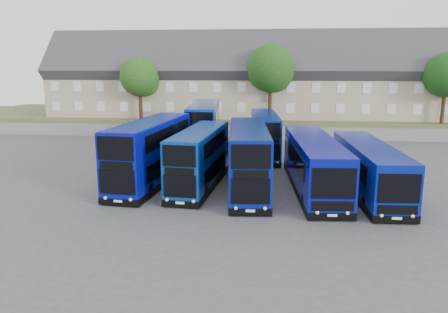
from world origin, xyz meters
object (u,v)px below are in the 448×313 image
dd_front_mid (200,159)px  tree_west (141,79)px  tree_mid (272,70)px  tree_east (447,77)px  dd_front_left (151,153)px  coach_east_a (314,165)px

dd_front_mid → tree_west: size_ratio=1.39×
tree_mid → tree_east: 20.02m
dd_front_left → coach_east_a: bearing=3.7°
dd_front_left → tree_east: tree_east is taller
coach_east_a → tree_east: bearing=49.0°
dd_front_left → coach_east_a: size_ratio=0.88×
tree_mid → tree_east: (20.00, -0.50, -0.68)m
dd_front_left → dd_front_mid: 3.82m
coach_east_a → tree_east: tree_east is taller
coach_east_a → tree_west: tree_west is taller
dd_front_mid → tree_mid: tree_mid is taller
dd_front_mid → coach_east_a: dd_front_mid is taller
dd_front_left → tree_west: size_ratio=1.56×
coach_east_a → tree_west: (-19.04, 22.48, 5.26)m
tree_west → dd_front_left: bearing=-72.1°
dd_front_left → dd_front_mid: (3.77, -0.55, -0.25)m
dd_front_left → dd_front_mid: dd_front_left is taller
dd_front_mid → coach_east_a: (8.17, 0.10, -0.25)m
coach_east_a → tree_east: 28.71m
tree_mid → tree_west: bearing=-178.2°
tree_mid → coach_east_a: bearing=-82.5°
tree_mid → tree_east: bearing=-1.4°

